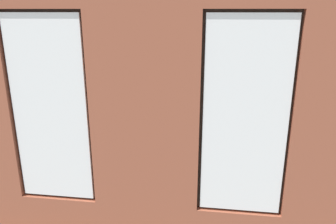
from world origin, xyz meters
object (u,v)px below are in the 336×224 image
(remote_black, at_px, (157,126))
(candle_jar, at_px, (164,126))
(papasan_chair, at_px, (137,107))
(potted_plant_mid_room_small, at_px, (227,119))
(coffee_table, at_px, (165,131))
(media_console, at_px, (28,140))
(potted_plant_corner_near_left, at_px, (298,103))
(couch_left, at_px, (320,156))
(potted_plant_between_couches, at_px, (204,191))
(tv_flatscreen, at_px, (24,110))
(potted_plant_foreground_right, at_px, (84,93))
(potted_plant_by_left_couch, at_px, (281,129))
(couch_by_window, at_px, (104,197))
(remote_gray, at_px, (183,126))
(remote_silver, at_px, (168,130))
(potted_plant_near_tv, at_px, (27,148))
(cup_ceramic, at_px, (144,127))

(remote_black, bearing_deg, candle_jar, -7.82)
(papasan_chair, relative_size, potted_plant_mid_room_small, 1.45)
(papasan_chair, bearing_deg, potted_plant_mid_room_small, 161.10)
(potted_plant_mid_room_small, bearing_deg, remote_black, 18.58)
(coffee_table, bearing_deg, media_console, 14.08)
(coffee_table, bearing_deg, potted_plant_corner_near_left, -151.28)
(couch_left, distance_m, potted_plant_between_couches, 2.59)
(coffee_table, relative_size, potted_plant_corner_near_left, 1.01)
(tv_flatscreen, bearing_deg, potted_plant_foreground_right, -97.69)
(potted_plant_by_left_couch, distance_m, potted_plant_mid_room_small, 1.15)
(media_console, relative_size, potted_plant_corner_near_left, 0.76)
(remote_black, distance_m, potted_plant_by_left_couch, 2.62)
(candle_jar, bearing_deg, potted_plant_between_couches, 109.63)
(remote_black, bearing_deg, potted_plant_foreground_right, 171.81)
(potted_plant_by_left_couch, bearing_deg, potted_plant_corner_near_left, -117.12)
(candle_jar, bearing_deg, couch_by_window, 80.04)
(potted_plant_by_left_couch, xyz_separation_m, potted_plant_corner_near_left, (-0.55, -1.07, 0.29))
(coffee_table, relative_size, tv_flatscreen, 1.31)
(remote_black, height_order, potted_plant_by_left_couch, potted_plant_by_left_couch)
(couch_left, distance_m, potted_plant_mid_room_small, 2.06)
(remote_gray, distance_m, papasan_chair, 1.71)
(coffee_table, xyz_separation_m, remote_black, (0.16, -0.11, 0.06))
(couch_left, relative_size, remote_silver, 10.48)
(potted_plant_by_left_couch, height_order, potted_plant_near_tv, potted_plant_near_tv)
(candle_jar, height_order, remote_gray, candle_jar)
(media_console, height_order, potted_plant_corner_near_left, potted_plant_corner_near_left)
(potted_plant_by_left_couch, distance_m, potted_plant_corner_near_left, 1.24)
(candle_jar, relative_size, tv_flatscreen, 0.12)
(cup_ceramic, height_order, tv_flatscreen, tv_flatscreen)
(cup_ceramic, distance_m, potted_plant_mid_room_small, 1.82)
(potted_plant_corner_near_left, bearing_deg, potted_plant_near_tv, 32.52)
(cup_ceramic, distance_m, potted_plant_foreground_right, 2.58)
(media_console, distance_m, potted_plant_foreground_right, 2.29)
(papasan_chair, height_order, potted_plant_by_left_couch, papasan_chair)
(media_console, xyz_separation_m, potted_plant_mid_room_small, (-3.90, -1.25, 0.20))
(potted_plant_by_left_couch, relative_size, potted_plant_corner_near_left, 0.37)
(tv_flatscreen, height_order, potted_plant_between_couches, tv_flatscreen)
(potted_plant_foreground_right, bearing_deg, potted_plant_near_tv, 94.45)
(remote_black, bearing_deg, papasan_chair, 146.06)
(remote_gray, xyz_separation_m, potted_plant_corner_near_left, (-2.60, -1.47, 0.20))
(remote_silver, bearing_deg, potted_plant_corner_near_left, 44.79)
(tv_flatscreen, relative_size, potted_plant_corner_near_left, 0.77)
(couch_by_window, relative_size, potted_plant_corner_near_left, 1.36)
(potted_plant_corner_near_left, relative_size, potted_plant_mid_room_small, 1.88)
(remote_silver, bearing_deg, remote_gray, 60.65)
(potted_plant_between_couches, bearing_deg, candle_jar, -70.37)
(couch_by_window, height_order, potted_plant_by_left_couch, couch_by_window)
(papasan_chair, bearing_deg, candle_jar, 123.25)
(couch_by_window, distance_m, coffee_table, 2.57)
(candle_jar, height_order, potted_plant_corner_near_left, potted_plant_corner_near_left)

